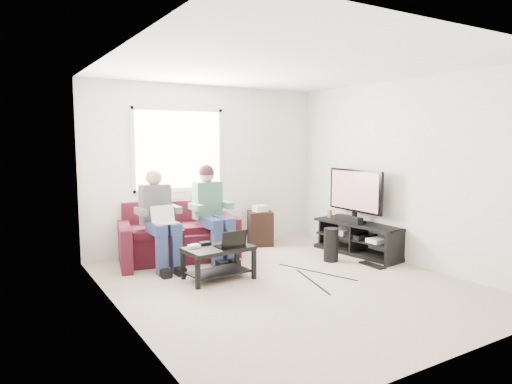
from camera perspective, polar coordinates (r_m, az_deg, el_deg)
floor at (r=5.71m, az=4.04°, el=-11.37°), size 4.50×4.50×0.00m
ceiling at (r=5.49m, az=4.27°, el=15.38°), size 4.50×4.50×0.00m
wall_back at (r=7.39m, az=-6.01°, el=3.02°), size 4.50×0.00×4.50m
wall_front at (r=3.85m, az=23.91°, el=-0.86°), size 4.50×0.00×4.50m
wall_left at (r=4.59m, az=-16.64°, el=0.56°), size 0.00×4.50×4.50m
wall_right at (r=6.80m, az=18.03°, el=2.41°), size 0.00×4.50×4.50m
window at (r=7.17m, az=-9.61°, el=5.25°), size 1.48×0.04×1.28m
sofa at (r=6.86m, az=-9.61°, el=-5.67°), size 1.94×1.13×0.83m
person_left at (r=6.37m, az=-12.02°, el=-2.80°), size 0.40×0.71×1.34m
person_right at (r=6.68m, az=-5.59°, el=-1.72°), size 0.40×0.71×1.39m
laptop_silver at (r=6.16m, az=-11.33°, el=-3.31°), size 0.38×0.32×0.24m
coffee_table at (r=5.82m, az=-4.71°, el=-7.91°), size 0.87×0.58×0.42m
laptop_black at (r=5.75m, az=-3.30°, el=-5.71°), size 0.34×0.24×0.24m
controller_a at (r=5.77m, az=-7.76°, el=-6.71°), size 0.15×0.11×0.04m
controller_b at (r=5.90m, az=-6.39°, el=-6.40°), size 0.14×0.09×0.04m
controller_c at (r=6.05m, az=-2.81°, el=-6.04°), size 0.16×0.12×0.04m
tv_stand at (r=7.22m, az=12.70°, el=-5.87°), size 0.64×1.53×0.49m
tv at (r=7.17m, az=12.29°, el=-0.02°), size 0.12×1.10×0.81m
soundbar at (r=7.15m, az=11.52°, el=-3.34°), size 0.12×0.50×0.10m
drink_cup at (r=7.58m, az=9.19°, el=-2.64°), size 0.08×0.08×0.12m
console_white at (r=6.93m, az=15.02°, el=-5.86°), size 0.30×0.22×0.06m
console_grey at (r=7.42m, az=11.11°, el=-4.86°), size 0.34×0.26×0.08m
console_black at (r=7.17m, az=13.00°, el=-5.34°), size 0.38×0.30×0.07m
subwoofer at (r=6.72m, az=9.36°, el=-6.52°), size 0.21×0.21×0.48m
keyboard_floor at (r=6.65m, az=14.34°, el=-8.84°), size 0.15×0.42×0.02m
end_table at (r=7.62m, az=0.54°, el=-4.43°), size 0.38×0.38×0.67m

